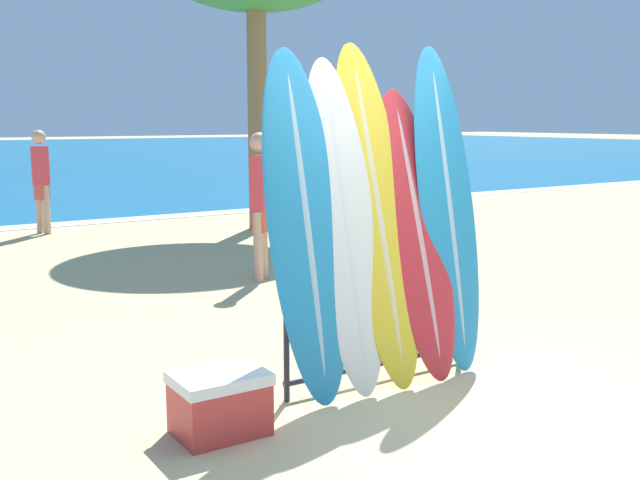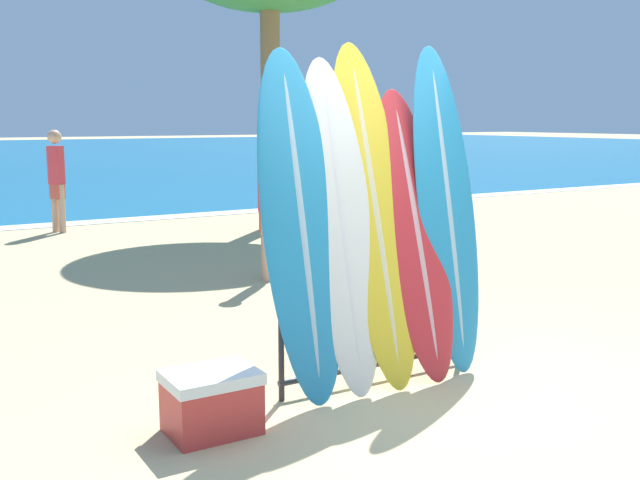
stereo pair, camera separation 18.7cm
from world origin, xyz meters
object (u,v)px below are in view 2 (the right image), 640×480
object	(u,v)px
person_mid_beach	(57,177)
person_near_water	(268,200)
surfboard_slot_4	(446,208)
surfboard_rack	(378,315)
surfboard_slot_2	(374,213)
surfboard_slot_0	(300,225)
surfboard_slot_1	(341,225)
surfboard_slot_3	(415,233)
cooler_box	(212,402)

from	to	relation	value
person_mid_beach	person_near_water	bearing A→B (deg)	167.23
surfboard_slot_4	surfboard_rack	bearing A→B (deg)	-176.92
surfboard_rack	person_mid_beach	xyz separation A→B (m)	(-0.40, 8.56, 0.44)
surfboard_slot_2	person_near_water	size ratio (longest dim) A/B	1.41
surfboard_slot_0	surfboard_slot_1	distance (m)	0.31
surfboard_slot_1	surfboard_slot_2	world-z (taller)	surfboard_slot_2
surfboard_slot_3	surfboard_slot_4	distance (m)	0.34
surfboard_slot_2	person_near_water	world-z (taller)	surfboard_slot_2
surfboard_slot_2	person_mid_beach	distance (m)	8.50
surfboard_slot_1	person_near_water	distance (m)	3.62
surfboard_slot_0	surfboard_slot_3	size ratio (longest dim) A/B	1.12
cooler_box	person_mid_beach	bearing A→B (deg)	83.67
surfboard_slot_0	person_near_water	xyz separation A→B (m)	(1.50, 3.42, -0.23)
surfboard_rack	surfboard_slot_0	bearing A→B (deg)	176.69
surfboard_slot_0	person_mid_beach	world-z (taller)	surfboard_slot_0
cooler_box	surfboard_slot_2	bearing A→B (deg)	12.38
surfboard_slot_4	person_mid_beach	world-z (taller)	surfboard_slot_4
surfboard_slot_4	surfboard_slot_0	bearing A→B (deg)	179.95
surfboard_rack	surfboard_slot_1	xyz separation A→B (m)	(-0.30, 0.04, 0.66)
surfboard_slot_2	surfboard_slot_4	size ratio (longest dim) A/B	1.00
surfboard_slot_3	person_near_water	bearing A→B (deg)	80.79
surfboard_slot_2	surfboard_slot_1	bearing A→B (deg)	-174.02
surfboard_slot_3	person_near_water	xyz separation A→B (m)	(0.56, 3.44, -0.11)
surfboard_slot_1	surfboard_rack	bearing A→B (deg)	-6.88
surfboard_rack	surfboard_slot_2	world-z (taller)	surfboard_slot_2
surfboard_rack	surfboard_slot_0	distance (m)	0.92
surfboard_rack	person_mid_beach	size ratio (longest dim) A/B	0.95
surfboard_rack	surfboard_slot_4	world-z (taller)	surfboard_slot_4
surfboard_rack	surfboard_slot_1	world-z (taller)	surfboard_slot_1
person_near_water	surfboard_rack	bearing A→B (deg)	-148.14
person_near_water	cooler_box	distance (m)	4.39
surfboard_slot_3	person_mid_beach	size ratio (longest dim) A/B	1.24
surfboard_rack	surfboard_slot_1	size ratio (longest dim) A/B	0.70
surfboard_slot_1	surfboard_slot_4	bearing A→B (deg)	-0.09
surfboard_slot_0	cooler_box	xyz separation A→B (m)	(-0.77, -0.27, -0.98)
surfboard_rack	surfboard_slot_4	distance (m)	0.96
surfboard_slot_3	cooler_box	xyz separation A→B (m)	(-1.71, -0.25, -0.85)
surfboard_slot_2	surfboard_slot_3	size ratio (longest dim) A/B	1.15
person_mid_beach	surfboard_slot_4	bearing A→B (deg)	159.96
surfboard_slot_3	person_mid_beach	xyz separation A→B (m)	(-0.73, 8.54, -0.12)
surfboard_slot_1	surfboard_slot_4	world-z (taller)	surfboard_slot_4
surfboard_slot_2	surfboard_slot_4	bearing A→B (deg)	-3.00
surfboard_slot_1	surfboard_slot_2	size ratio (longest dim) A/B	0.95
surfboard_rack	cooler_box	bearing A→B (deg)	-170.26
surfboard_slot_0	person_near_water	bearing A→B (deg)	66.33
surfboard_slot_3	person_near_water	size ratio (longest dim) A/B	1.22
surfboard_slot_1	surfboard_slot_3	bearing A→B (deg)	-1.59
person_mid_beach	cooler_box	world-z (taller)	person_mid_beach
person_near_water	person_mid_beach	bearing A→B (deg)	60.49
surfboard_slot_4	person_near_water	bearing A→B (deg)	85.72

